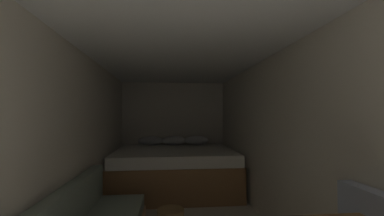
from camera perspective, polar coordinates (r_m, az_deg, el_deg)
name	(u,v)px	position (r m, az deg, el deg)	size (l,w,h in m)	color
wall_back	(173,130)	(5.48, -4.36, -5.05)	(2.34, 0.05, 2.09)	beige
wall_left	(71,146)	(2.87, -26.37, -7.85)	(0.05, 5.54, 2.09)	beige
wall_right	(281,143)	(2.99, 19.95, -7.69)	(0.05, 5.54, 2.09)	beige
ceiling_slab	(181,47)	(2.79, -2.68, 14.02)	(2.34, 5.54, 0.05)	white
bed	(175,169)	(4.65, -4.05, -13.88)	(2.12, 1.76, 0.93)	olive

